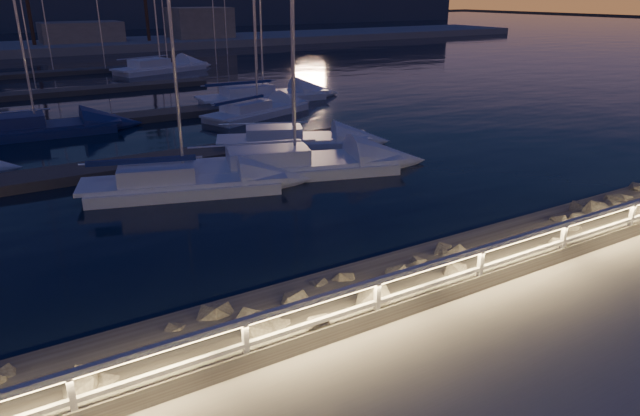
% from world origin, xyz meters
% --- Properties ---
extents(ground, '(400.00, 400.00, 0.00)m').
position_xyz_m(ground, '(0.00, 0.00, 0.00)').
color(ground, gray).
rests_on(ground, ground).
extents(harbor_water, '(400.00, 440.00, 0.60)m').
position_xyz_m(harbor_water, '(0.00, 31.22, -0.97)').
color(harbor_water, black).
rests_on(harbor_water, ground).
extents(guard_rail, '(44.11, 0.12, 1.06)m').
position_xyz_m(guard_rail, '(-0.07, -0.00, 0.77)').
color(guard_rail, silver).
rests_on(guard_rail, ground).
extents(riprap, '(39.29, 2.22, 1.15)m').
position_xyz_m(riprap, '(6.98, 1.13, -0.14)').
color(riprap, slate).
rests_on(riprap, ground).
extents(floating_docks, '(22.00, 36.00, 0.40)m').
position_xyz_m(floating_docks, '(0.00, 32.50, -0.40)').
color(floating_docks, '#4E4741').
rests_on(floating_docks, ground).
extents(far_shore, '(160.00, 14.00, 5.20)m').
position_xyz_m(far_shore, '(-0.12, 74.05, 0.29)').
color(far_shore, gray).
rests_on(far_shore, ground).
extents(sailboat_b, '(7.91, 4.34, 13.00)m').
position_xyz_m(sailboat_b, '(0.59, 12.06, -0.17)').
color(sailboat_b, silver).
rests_on(sailboat_b, ground).
extents(sailboat_c, '(7.63, 4.88, 12.63)m').
position_xyz_m(sailboat_c, '(7.40, 15.90, -0.19)').
color(sailboat_c, silver).
rests_on(sailboat_c, ground).
extents(sailboat_d, '(9.40, 5.10, 15.33)m').
position_xyz_m(sailboat_d, '(5.36, 12.07, -0.16)').
color(sailboat_d, silver).
rests_on(sailboat_d, ground).
extents(sailboat_g, '(8.53, 3.00, 14.24)m').
position_xyz_m(sailboat_g, '(-3.21, 24.96, -0.16)').
color(sailboat_g, navy).
rests_on(sailboat_g, ground).
extents(sailboat_h, '(7.88, 4.75, 12.91)m').
position_xyz_m(sailboat_h, '(9.11, 23.52, -0.21)').
color(sailboat_h, silver).
rests_on(sailboat_h, ground).
extents(sailboat_k, '(9.64, 5.40, 15.79)m').
position_xyz_m(sailboat_k, '(9.94, 47.04, -0.13)').
color(sailboat_k, silver).
rests_on(sailboat_k, ground).
extents(sailboat_l, '(9.31, 3.22, 15.51)m').
position_xyz_m(sailboat_l, '(11.51, 27.91, -0.16)').
color(sailboat_l, silver).
rests_on(sailboat_l, ground).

